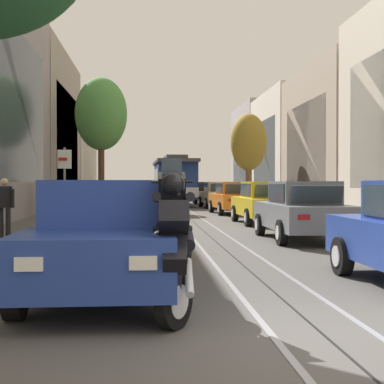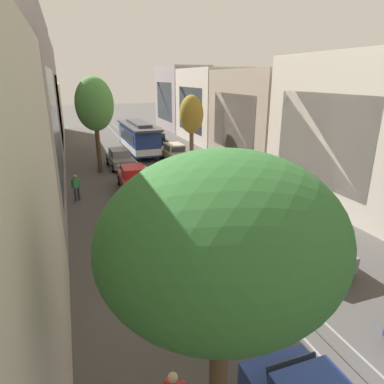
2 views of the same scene
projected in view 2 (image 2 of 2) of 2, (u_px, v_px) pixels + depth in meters
name	position (u px, v px, depth m)	size (l,w,h in m)	color
ground_plane	(167.00, 182.00, 25.38)	(160.00, 160.00, 0.00)	#4C4947
trolley_track_rails	(155.00, 170.00, 28.61)	(1.14, 64.26, 0.01)	gray
building_facade_left	(18.00, 122.00, 22.71)	(5.65, 55.96, 10.47)	beige
building_facade_right	(258.00, 113.00, 30.34)	(5.40, 55.96, 9.28)	#BCAD93
parked_car_beige_second_left	(207.00, 275.00, 11.97)	(2.06, 4.39, 1.58)	#C1B28E
parked_car_teal_mid_left	(155.00, 208.00, 18.14)	(2.01, 4.36, 1.58)	#196B70
parked_car_red_fourth_left	(134.00, 178.00, 23.48)	(2.08, 4.40, 1.58)	red
parked_car_grey_fifth_left	(120.00, 158.00, 29.13)	(2.14, 4.42, 1.58)	slate
parked_car_grey_second_right	(304.00, 242.00, 14.35)	(2.00, 4.36, 1.58)	slate
parked_car_yellow_mid_right	(242.00, 197.00, 19.73)	(2.06, 4.39, 1.58)	gold
parked_car_orange_fourth_right	(199.00, 170.00, 25.58)	(2.15, 4.42, 1.58)	orange
parked_car_beige_fifth_right	(174.00, 152.00, 31.64)	(2.11, 4.41, 1.58)	#C1B28E
parked_car_black_sixth_right	(156.00, 140.00, 37.62)	(2.11, 4.41, 1.58)	black
parked_car_navy_far_right	(143.00, 131.00, 43.65)	(2.11, 4.41, 1.58)	#19234C
street_tree_kerb_left_near	(223.00, 244.00, 5.11)	(3.82, 3.48, 6.48)	#4C3826
street_tree_kerb_left_second	(95.00, 105.00, 26.21)	(2.94, 2.56, 7.50)	#4C3826
street_tree_kerb_right_second	(191.00, 115.00, 31.97)	(2.28, 2.16, 5.87)	brown
cable_car_trolley	(139.00, 138.00, 33.66)	(2.77, 9.17, 3.28)	navy
pedestrian_on_right_pavement	(103.00, 258.00, 12.83)	(0.55, 0.40, 1.67)	black
pedestrian_crossing_far	(76.00, 186.00, 21.23)	(0.55, 0.35, 1.69)	#282D38
fire_hydrant	(312.00, 229.00, 16.48)	(0.40, 0.22, 0.84)	#B2B2B7
street_sign_post	(161.00, 254.00, 11.90)	(0.36, 0.08, 2.45)	slate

